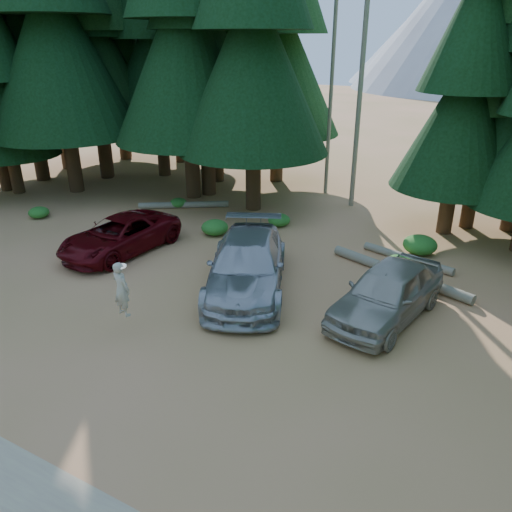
# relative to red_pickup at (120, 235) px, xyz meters

# --- Properties ---
(ground) EXTENTS (160.00, 160.00, 0.00)m
(ground) POSITION_rel_red_pickup_xyz_m (5.35, -4.24, -0.72)
(ground) COLOR #A17F44
(ground) RESTS_ON ground
(forest_belt_north) EXTENTS (36.00, 7.00, 22.00)m
(forest_belt_north) POSITION_rel_red_pickup_xyz_m (5.35, 10.76, -0.72)
(forest_belt_north) COLOR black
(forest_belt_north) RESTS_ON ground
(snag_front) EXTENTS (0.24, 0.24, 12.00)m
(snag_front) POSITION_rel_red_pickup_xyz_m (6.15, 10.26, 5.28)
(snag_front) COLOR slate
(snag_front) RESTS_ON ground
(snag_back) EXTENTS (0.20, 0.20, 10.00)m
(snag_back) POSITION_rel_red_pickup_xyz_m (4.15, 11.76, 4.28)
(snag_back) COLOR slate
(snag_back) RESTS_ON ground
(mountain_peak) EXTENTS (48.00, 50.00, 28.00)m
(mountain_peak) POSITION_rel_red_pickup_xyz_m (2.76, 83.99, 11.99)
(mountain_peak) COLOR #92939A
(mountain_peak) RESTS_ON ground
(red_pickup) EXTENTS (2.79, 5.33, 1.43)m
(red_pickup) POSITION_rel_red_pickup_xyz_m (0.00, 0.00, 0.00)
(red_pickup) COLOR #53070C
(red_pickup) RESTS_ON ground
(silver_minivan_center) EXTENTS (4.83, 6.66, 1.79)m
(silver_minivan_center) POSITION_rel_red_pickup_xyz_m (6.05, -0.41, 0.18)
(silver_minivan_center) COLOR #ADB0B5
(silver_minivan_center) RESTS_ON ground
(silver_minivan_right) EXTENTS (2.90, 5.27, 1.70)m
(silver_minivan_right) POSITION_rel_red_pickup_xyz_m (10.70, 0.01, 0.13)
(silver_minivan_right) COLOR #ACA799
(silver_minivan_right) RESTS_ON ground
(frisbee_player) EXTENTS (0.66, 0.49, 1.66)m
(frisbee_player) POSITION_rel_red_pickup_xyz_m (4.21, -4.42, 0.67)
(frisbee_player) COLOR beige
(frisbee_player) RESTS_ON ground
(log_left) EXTENTS (3.96, 2.72, 0.32)m
(log_left) POSITION_rel_red_pickup_xyz_m (-1.14, 5.78, -0.55)
(log_left) COLOR slate
(log_left) RESTS_ON ground
(log_mid) EXTENTS (3.64, 1.25, 0.30)m
(log_mid) POSITION_rel_red_pickup_xyz_m (10.33, 4.51, -0.56)
(log_mid) COLOR slate
(log_mid) RESTS_ON ground
(log_right) EXTENTS (5.43, 2.18, 0.36)m
(log_right) POSITION_rel_red_pickup_xyz_m (10.36, 3.01, -0.54)
(log_right) COLOR slate
(log_right) RESTS_ON ground
(shrub_far_left) EXTENTS (1.10, 1.10, 0.60)m
(shrub_far_left) POSITION_rel_red_pickup_xyz_m (-1.52, 2.05, -0.41)
(shrub_far_left) COLOR #226E21
(shrub_far_left) RESTS_ON ground
(shrub_left) EXTENTS (0.85, 0.85, 0.47)m
(shrub_left) POSITION_rel_red_pickup_xyz_m (-1.46, 5.76, -0.48)
(shrub_left) COLOR #226E21
(shrub_left) RESTS_ON ground
(shrub_center_left) EXTENTS (1.17, 1.17, 0.64)m
(shrub_center_left) POSITION_rel_red_pickup_xyz_m (2.25, 3.43, -0.39)
(shrub_center_left) COLOR #226E21
(shrub_center_left) RESTS_ON ground
(shrub_center_right) EXTENTS (1.01, 1.01, 0.56)m
(shrub_center_right) POSITION_rel_red_pickup_xyz_m (4.23, 5.76, -0.44)
(shrub_center_right) COLOR #226E21
(shrub_center_right) RESTS_ON ground
(shrub_right) EXTENTS (0.94, 0.94, 0.52)m
(shrub_right) POSITION_rel_red_pickup_xyz_m (10.21, 3.74, -0.46)
(shrub_right) COLOR #226E21
(shrub_right) RESTS_ON ground
(shrub_far_right) EXTENTS (1.34, 1.34, 0.74)m
(shrub_far_right) POSITION_rel_red_pickup_xyz_m (10.56, 5.58, -0.35)
(shrub_far_right) COLOR #226E21
(shrub_far_right) RESTS_ON ground
(shrub_edge_west) EXTENTS (0.95, 0.95, 0.52)m
(shrub_edge_west) POSITION_rel_red_pickup_xyz_m (-6.35, 1.26, -0.45)
(shrub_edge_west) COLOR #226E21
(shrub_edge_west) RESTS_ON ground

